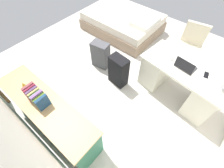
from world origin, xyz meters
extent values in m
plane|color=beige|center=(0.00, 0.00, 0.00)|extent=(5.38, 5.38, 0.00)
cube|color=silver|center=(-1.10, -0.18, 0.72)|extent=(1.51, 0.82, 0.04)
cube|color=beige|center=(-1.58, -0.12, 0.35)|extent=(0.47, 0.64, 0.70)
cube|color=beige|center=(-0.61, -0.24, 0.35)|extent=(0.47, 0.64, 0.70)
cylinder|color=black|center=(-0.85, -1.00, 0.02)|extent=(0.52, 0.52, 0.04)
cylinder|color=black|center=(-0.85, -1.00, 0.21)|extent=(0.06, 0.06, 0.42)
cube|color=beige|center=(-0.85, -1.00, 0.46)|extent=(0.53, 0.53, 0.08)
cube|color=beige|center=(-0.82, -1.20, 0.72)|extent=(0.44, 0.13, 0.44)
cube|color=#28664C|center=(0.13, 1.72, 0.34)|extent=(1.76, 0.44, 0.68)
cube|color=tan|center=(0.13, 1.72, 0.70)|extent=(1.80, 0.48, 0.04)
cube|color=#225641|center=(-0.26, 1.49, 0.19)|extent=(0.67, 0.01, 0.24)
cube|color=#225641|center=(0.53, 1.49, 0.19)|extent=(0.67, 0.01, 0.24)
cube|color=gray|center=(1.00, -1.23, 0.14)|extent=(1.91, 1.41, 0.28)
cube|color=silver|center=(1.00, -1.23, 0.38)|extent=(1.85, 1.35, 0.20)
cube|color=white|center=(0.33, -1.22, 0.53)|extent=(0.48, 0.68, 0.10)
cube|color=black|center=(-0.07, 0.29, 0.33)|extent=(0.38, 0.25, 0.66)
cube|color=#4C4C51|center=(0.53, 0.15, 0.30)|extent=(0.39, 0.28, 0.60)
cube|color=#333338|center=(-1.06, -0.19, 0.74)|extent=(0.33, 0.25, 0.02)
cube|color=black|center=(-1.05, -0.08, 0.85)|extent=(0.31, 0.05, 0.19)
ellipsoid|color=white|center=(-0.81, -0.22, 0.75)|extent=(0.07, 0.11, 0.03)
cube|color=black|center=(-1.39, -0.23, 0.74)|extent=(0.09, 0.15, 0.01)
cylinder|color=silver|center=(-1.64, -0.12, 0.74)|extent=(0.11, 0.11, 0.01)
cube|color=navy|center=(0.07, 1.72, 0.83)|extent=(0.04, 0.17, 0.22)
cube|color=#4D771E|center=(0.11, 1.72, 0.83)|extent=(0.04, 0.17, 0.21)
cube|color=#7D5695|center=(0.15, 1.72, 0.84)|extent=(0.04, 0.17, 0.24)
cube|color=#6BB87E|center=(0.19, 1.72, 0.82)|extent=(0.03, 0.17, 0.20)
cube|color=tan|center=(0.23, 1.72, 0.83)|extent=(0.03, 0.17, 0.22)
cube|color=#563B64|center=(0.27, 1.72, 0.83)|extent=(0.03, 0.17, 0.22)
cube|color=maroon|center=(0.31, 1.72, 0.84)|extent=(0.03, 0.17, 0.23)
cube|color=brown|center=(0.35, 1.72, 0.84)|extent=(0.04, 0.17, 0.24)
cone|color=gold|center=(0.57, 1.72, 0.78)|extent=(0.08, 0.08, 0.11)
camera|label=1|loc=(-1.30, 1.95, 2.62)|focal=25.43mm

